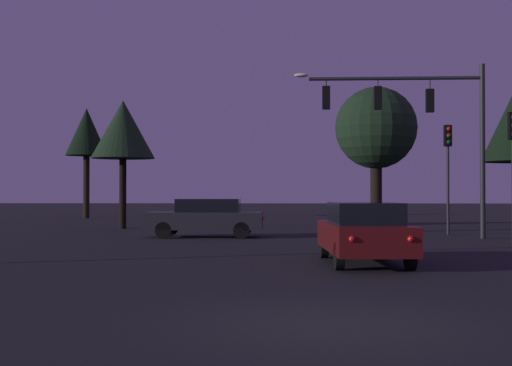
# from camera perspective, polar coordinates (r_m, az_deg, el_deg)

# --- Properties ---
(ground_plane) EXTENTS (168.00, 168.00, 0.00)m
(ground_plane) POSITION_cam_1_polar(r_m,az_deg,el_deg) (34.07, 3.70, -3.75)
(ground_plane) COLOR black
(ground_plane) RESTS_ON ground
(traffic_signal_mast_arm) EXTENTS (7.33, 0.37, 6.72)m
(traffic_signal_mast_arm) POSITION_cam_1_polar(r_m,az_deg,el_deg) (28.13, 13.07, 5.39)
(traffic_signal_mast_arm) COLOR #232326
(traffic_signal_mast_arm) RESTS_ON ground
(traffic_light_corner_left) EXTENTS (0.32, 0.36, 4.62)m
(traffic_light_corner_left) POSITION_cam_1_polar(r_m,az_deg,el_deg) (30.89, 15.22, 2.02)
(traffic_light_corner_left) COLOR #232326
(traffic_light_corner_left) RESTS_ON ground
(car_nearside_lane) EXTENTS (2.11, 4.75, 1.52)m
(car_nearside_lane) POSITION_cam_1_polar(r_m,az_deg,el_deg) (17.79, 8.68, -3.89)
(car_nearside_lane) COLOR #4C0F0F
(car_nearside_lane) RESTS_ON ground
(car_crossing_left) EXTENTS (4.66, 1.91, 1.52)m
(car_crossing_left) POSITION_cam_1_polar(r_m,az_deg,el_deg) (28.09, -4.07, -2.76)
(car_crossing_left) COLOR #232328
(car_crossing_left) RESTS_ON ground
(tree_behind_sign) EXTENTS (3.66, 3.66, 6.50)m
(tree_behind_sign) POSITION_cam_1_polar(r_m,az_deg,el_deg) (32.12, 9.65, 4.31)
(tree_behind_sign) COLOR black
(tree_behind_sign) RESTS_ON ground
(tree_left_far) EXTENTS (2.90, 2.90, 7.66)m
(tree_left_far) POSITION_cam_1_polar(r_m,az_deg,el_deg) (50.66, -13.50, 3.91)
(tree_left_far) COLOR black
(tree_left_far) RESTS_ON ground
(tree_center_horizon) EXTENTS (3.13, 3.13, 6.32)m
(tree_center_horizon) POSITION_cam_1_polar(r_m,az_deg,el_deg) (35.48, -10.67, 4.20)
(tree_center_horizon) COLOR black
(tree_center_horizon) RESTS_ON ground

